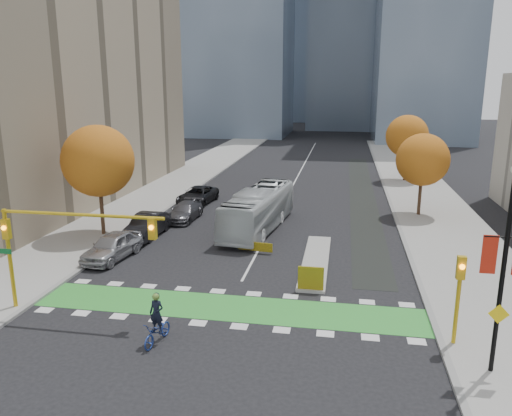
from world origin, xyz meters
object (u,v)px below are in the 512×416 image
at_px(parked_car_b, 147,225).
at_px(parked_car_d, 197,195).
at_px(traffic_signal_west, 55,235).
at_px(hazard_board, 311,278).
at_px(traffic_signal_east, 459,287).
at_px(banner_lamppost, 504,263).
at_px(parked_car_a, 112,246).
at_px(parked_car_c, 185,212).
at_px(tree_east_far, 407,136).
at_px(tree_west, 98,161).
at_px(cyclist, 157,327).
at_px(tree_east_near, 423,160).
at_px(bus, 259,209).

relative_size(parked_car_b, parked_car_d, 0.92).
bearing_deg(traffic_signal_west, hazard_board, 21.55).
bearing_deg(hazard_board, traffic_signal_east, -35.92).
bearing_deg(banner_lamppost, traffic_signal_west, 174.14).
distance_m(parked_car_a, parked_car_d, 15.88).
relative_size(traffic_signal_west, traffic_signal_east, 2.08).
xyz_separation_m(traffic_signal_west, parked_car_c, (0.57, 17.80, -3.32)).
height_order(tree_east_far, parked_car_d, tree_east_far).
distance_m(traffic_signal_west, parked_car_a, 8.49).
height_order(tree_west, cyclist, tree_west).
distance_m(banner_lamppost, parked_car_d, 32.45).
distance_m(cyclist, parked_car_b, 16.14).
distance_m(cyclist, parked_car_c, 20.45).
relative_size(tree_west, cyclist, 3.53).
height_order(traffic_signal_east, parked_car_c, traffic_signal_east).
xyz_separation_m(parked_car_a, parked_car_c, (1.64, 10.00, -0.14)).
relative_size(parked_car_a, parked_car_c, 1.02).
relative_size(parked_car_c, parked_car_d, 0.88).
relative_size(tree_east_near, banner_lamppost, 0.85).
bearing_deg(cyclist, traffic_signal_east, 19.45).
distance_m(traffic_signal_east, bus, 19.74).
bearing_deg(tree_west, parked_car_b, 4.96).
distance_m(banner_lamppost, bus, 22.12).
height_order(traffic_signal_east, parked_car_d, traffic_signal_east).
distance_m(parked_car_a, parked_car_b, 5.01).
xyz_separation_m(bus, parked_car_a, (-8.16, -8.32, -0.76)).
xyz_separation_m(tree_east_near, traffic_signal_west, (-19.93, -22.51, -0.83)).
bearing_deg(banner_lamppost, parked_car_a, 154.46).
bearing_deg(banner_lamppost, parked_car_d, 127.27).
xyz_separation_m(traffic_signal_east, banner_lamppost, (1.00, -2.00, 1.88)).
height_order(traffic_signal_east, parked_car_a, traffic_signal_east).
height_order(cyclist, parked_car_a, cyclist).
bearing_deg(tree_east_far, parked_car_b, -129.44).
bearing_deg(tree_west, tree_east_far, 46.70).
bearing_deg(parked_car_b, tree_east_far, 52.57).
relative_size(hazard_board, tree_east_near, 0.20).
bearing_deg(tree_east_far, bus, -120.78).
distance_m(tree_east_far, parked_car_c, 29.05).
height_order(tree_west, parked_car_a, tree_west).
xyz_separation_m(hazard_board, parked_car_d, (-12.02, 18.94, -0.02)).
relative_size(tree_west, tree_east_far, 1.08).
bearing_deg(banner_lamppost, tree_west, 148.32).
relative_size(banner_lamppost, parked_car_c, 1.68).
bearing_deg(parked_car_c, tree_west, -129.11).
distance_m(hazard_board, traffic_signal_west, 13.23).
bearing_deg(parked_car_c, banner_lamppost, -44.23).
relative_size(traffic_signal_east, parked_car_b, 0.79).
bearing_deg(banner_lamppost, tree_east_far, 88.59).
height_order(hazard_board, cyclist, cyclist).
bearing_deg(traffic_signal_east, banner_lamppost, -63.39).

